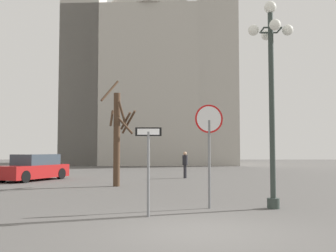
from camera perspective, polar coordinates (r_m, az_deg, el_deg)
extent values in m
plane|color=#514F4C|center=(8.59, 4.61, -14.99)|extent=(120.00, 120.00, 0.00)
cube|color=#ADA89E|center=(48.89, -2.14, 4.91)|extent=(19.74, 14.37, 17.61)
cube|color=#ADA89E|center=(45.78, -12.10, 7.28)|extent=(4.43, 4.43, 20.33)
cube|color=#ADA89E|center=(44.45, 7.11, 7.56)|extent=(4.43, 4.43, 20.33)
cylinder|color=slate|center=(11.78, 5.98, -5.48)|extent=(0.08, 0.08, 2.60)
cylinder|color=red|center=(11.81, 5.93, 1.04)|extent=(0.84, 0.20, 0.85)
cylinder|color=white|center=(11.79, 5.94, 1.04)|extent=(0.74, 0.15, 0.75)
cylinder|color=slate|center=(10.27, -2.86, -6.94)|extent=(0.07, 0.07, 2.19)
cube|color=black|center=(10.26, -2.85, -0.83)|extent=(0.68, 0.08, 0.22)
cube|color=white|center=(10.24, -2.85, -0.83)|extent=(0.57, 0.05, 0.16)
cylinder|color=#2D3833|center=(12.13, 14.76, 2.34)|extent=(0.16, 0.16, 5.84)
cylinder|color=#2D3833|center=(12.17, 14.96, -10.74)|extent=(0.36, 0.36, 0.30)
sphere|color=white|center=(12.81, 14.54, 16.27)|extent=(0.36, 0.36, 0.36)
sphere|color=white|center=(12.73, 16.90, 13.11)|extent=(0.33, 0.33, 0.33)
cylinder|color=#2D3833|center=(12.66, 15.75, 13.18)|extent=(0.05, 0.51, 0.05)
sphere|color=white|center=(13.07, 14.03, 12.62)|extent=(0.33, 0.33, 0.33)
cylinder|color=#2D3833|center=(12.83, 14.31, 12.93)|extent=(0.51, 0.05, 0.05)
sphere|color=white|center=(12.48, 12.24, 13.37)|extent=(0.33, 0.33, 0.33)
cylinder|color=#2D3833|center=(12.54, 13.42, 13.31)|extent=(0.05, 0.51, 0.05)
sphere|color=white|center=(12.12, 15.20, 13.93)|extent=(0.33, 0.33, 0.33)
cylinder|color=#2D3833|center=(12.36, 14.89, 13.58)|extent=(0.51, 0.05, 0.05)
cylinder|color=#473323|center=(18.83, -7.41, -1.93)|extent=(0.31, 0.31, 4.41)
cylinder|color=#473323|center=(19.08, -6.13, 0.75)|extent=(0.64, 0.89, 0.81)
cylinder|color=#473323|center=(19.15, -5.69, 0.56)|extent=(0.83, 1.16, 1.07)
cylinder|color=#473323|center=(18.93, -8.14, 1.14)|extent=(0.13, 0.60, 0.80)
cylinder|color=#473323|center=(18.52, -6.20, 0.06)|extent=(0.68, 0.97, 0.77)
cylinder|color=#473323|center=(19.42, -8.40, 5.05)|extent=(0.80, 0.94, 1.14)
cylinder|color=#473323|center=(18.74, -6.63, 1.88)|extent=(0.39, 0.66, 1.10)
cube|color=maroon|center=(23.45, -18.90, -6.21)|extent=(3.22, 4.59, 0.71)
cube|color=#333D47|center=(23.58, -18.53, -4.61)|extent=(2.34, 2.79, 0.60)
cylinder|color=black|center=(21.88, -19.97, -6.90)|extent=(0.45, 0.68, 0.64)
cylinder|color=black|center=(22.95, -22.79, -6.66)|extent=(0.45, 0.68, 0.64)
cylinder|color=black|center=(24.07, -15.22, -6.65)|extent=(0.45, 0.68, 0.64)
cylinder|color=black|center=(25.05, -17.99, -6.47)|extent=(0.45, 0.68, 0.64)
cylinder|color=black|center=(24.06, 2.55, -6.58)|extent=(0.12, 0.12, 0.79)
cylinder|color=black|center=(23.91, 2.40, -6.60)|extent=(0.12, 0.12, 0.79)
cylinder|color=black|center=(23.96, 2.47, -4.95)|extent=(0.32, 0.32, 0.59)
sphere|color=tan|center=(23.95, 2.47, -3.98)|extent=(0.21, 0.21, 0.21)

